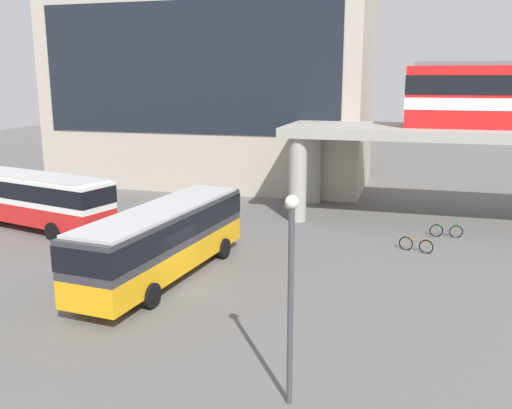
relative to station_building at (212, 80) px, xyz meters
name	(u,v)px	position (x,y,z in m)	size (l,w,h in m)	color
ground_plane	(246,228)	(7.28, -14.27, -8.55)	(120.00, 120.00, 0.00)	#605E5B
station_building	(212,80)	(0.00, 0.00, 0.00)	(25.76, 11.20, 17.09)	#B2A899
bus_main	(164,235)	(6.30, -23.31, -6.56)	(3.64, 11.24, 3.22)	orange
bus_secondary	(32,195)	(-4.82, -17.57, -6.56)	(11.33, 5.16, 3.22)	red
bicycle_green	(446,231)	(18.60, -12.98, -8.19)	(1.79, 0.17, 1.04)	black
bicycle_brown	(416,245)	(16.99, -16.22, -8.19)	(1.72, 0.61, 1.04)	black
lamp_post	(291,283)	(13.75, -31.38, -5.09)	(0.36, 0.36, 5.81)	#3F3F44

